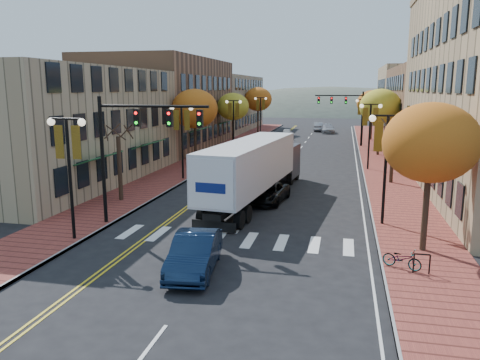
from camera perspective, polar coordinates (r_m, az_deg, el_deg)
The scene contains 32 objects.
ground at distance 21.73m, azimuth -2.27°, elevation -8.82°, with size 200.00×200.00×0.00m, color black.
sidewalk_left at distance 54.64m, azimuth -2.68°, elevation 3.40°, with size 4.00×85.00×0.15m, color brown.
sidewalk_right at distance 52.88m, azimuth 16.52°, elevation 2.69°, with size 4.00×85.00×0.15m, color brown.
building_left_near at distance 39.70m, azimuth -21.72°, elevation 6.14°, with size 12.00×22.00×9.00m, color #9E8966.
building_left_mid at distance 60.05m, azimuth -9.31°, elevation 9.16°, with size 12.00×24.00×11.00m, color brown.
building_left_far at distance 83.79m, azimuth -2.87°, elevation 9.30°, with size 12.00×26.00×9.50m, color #9E8966.
building_right_mid at distance 63.18m, azimuth 24.92°, elevation 7.92°, with size 15.00×24.00×10.00m, color brown.
building_right_far at distance 84.79m, azimuth 21.85°, elevation 9.05°, with size 15.00×20.00×11.00m, color #9E8966.
tree_left_a at distance 31.62m, azimuth -14.45°, elevation 1.38°, with size 0.28×0.28×4.20m.
tree_left_b at distance 46.05m, azimuth -5.55°, elevation 8.63°, with size 4.48×4.48×7.21m.
tree_left_c at distance 61.46m, azimuth -0.86°, elevation 8.93°, with size 4.16×4.16×6.69m.
tree_left_d at distance 79.05m, azimuth 2.22°, elevation 9.81°, with size 4.61×4.61×7.42m.
tree_right_a at distance 22.18m, azimuth 22.24°, elevation 4.20°, with size 4.16×4.16×6.69m.
tree_right_b at distance 38.27m, azimuth 18.08°, elevation 2.83°, with size 0.28×0.28×4.20m.
tree_right_c at distance 53.90m, azimuth 16.74°, elevation 8.58°, with size 4.48×4.48×7.21m.
tree_right_d at distance 69.86m, azimuth 15.84°, elevation 8.97°, with size 4.35×4.35×7.00m.
lamp_left_a at distance 23.72m, azimuth -20.17°, elevation 2.89°, with size 1.96×0.36×6.05m.
lamp_left_b at distance 38.08m, azimuth -7.10°, elevation 6.35°, with size 1.96×0.36×6.05m.
lamp_left_c at distance 55.32m, azimuth -0.79°, elevation 7.90°, with size 1.96×0.36×6.05m.
lamp_left_d at distance 72.93m, azimuth 2.52°, elevation 8.67°, with size 1.96×0.36×6.05m.
lamp_right_a at distance 26.02m, azimuth 17.44°, elevation 3.74°, with size 1.96×0.36×6.05m.
lamp_right_b at distance 43.90m, azimuth 15.57°, elevation 6.65°, with size 1.96×0.36×6.05m.
lamp_right_c at distance 61.85m, azimuth 14.78°, elevation 7.88°, with size 1.96×0.36×6.05m.
traffic_mast_near at distance 25.27m, azimuth -12.72°, elevation 5.21°, with size 6.10×0.35×7.00m.
traffic_mast_far at distance 61.78m, azimuth 12.91°, elevation 8.54°, with size 6.10×0.34×7.00m.
semi_truck at distance 31.12m, azimuth 1.99°, elevation 1.84°, with size 4.34×16.56×4.09m.
navy_sedan at distance 19.44m, azimuth -5.55°, elevation -8.85°, with size 1.66×4.77×1.57m, color #0C1B33.
black_suv at distance 30.81m, azimuth 3.39°, elevation -1.58°, with size 2.13×4.62×1.28m, color black.
car_far_white at distance 72.07m, azimuth 5.72°, elevation 5.70°, with size 1.55×3.85×1.31m, color beige.
car_far_silver at distance 80.40m, azimuth 10.62°, elevation 6.19°, with size 2.11×5.19×1.51m, color #9B9CA2.
car_far_oncoming at distance 83.77m, azimuth 9.56°, elevation 6.43°, with size 1.63×4.68×1.54m, color #9E9DA5.
bicycle at distance 20.48m, azimuth 19.15°, elevation -9.04°, with size 0.55×1.59×0.83m, color gray.
Camera 1 is at (5.28, -19.73, 7.41)m, focal length 35.00 mm.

